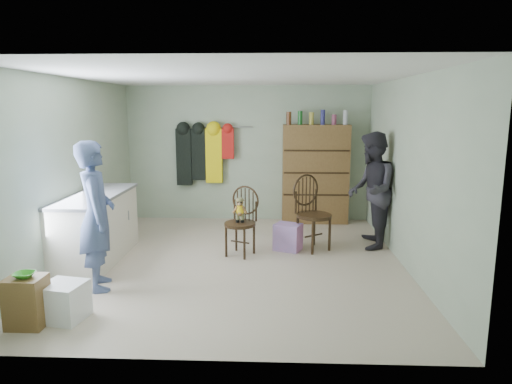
{
  "coord_description": "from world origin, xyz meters",
  "views": [
    {
      "loc": [
        0.51,
        -6.0,
        2.11
      ],
      "look_at": [
        0.25,
        0.2,
        0.95
      ],
      "focal_mm": 32.0,
      "sensor_mm": 36.0,
      "label": 1
    }
  ],
  "objects_px": {
    "chair_front": "(242,217)",
    "chair_far": "(311,210)",
    "counter": "(96,227)",
    "dresser": "(315,174)"
  },
  "relations": [
    {
      "from": "counter",
      "to": "dresser",
      "type": "relative_size",
      "value": 0.9
    },
    {
      "from": "counter",
      "to": "chair_front",
      "type": "distance_m",
      "value": 2.02
    },
    {
      "from": "counter",
      "to": "dresser",
      "type": "bearing_deg",
      "value": 35.69
    },
    {
      "from": "chair_front",
      "to": "chair_far",
      "type": "relative_size",
      "value": 0.88
    },
    {
      "from": "chair_far",
      "to": "dresser",
      "type": "distance_m",
      "value": 1.68
    },
    {
      "from": "counter",
      "to": "chair_front",
      "type": "relative_size",
      "value": 1.87
    },
    {
      "from": "counter",
      "to": "chair_far",
      "type": "height_order",
      "value": "chair_far"
    },
    {
      "from": "chair_far",
      "to": "dresser",
      "type": "height_order",
      "value": "dresser"
    },
    {
      "from": "counter",
      "to": "chair_far",
      "type": "relative_size",
      "value": 1.65
    },
    {
      "from": "counter",
      "to": "chair_front",
      "type": "xyz_separation_m",
      "value": [
        1.99,
        0.35,
        0.09
      ]
    }
  ]
}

